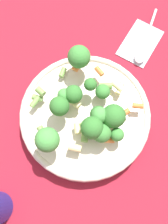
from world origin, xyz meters
name	(u,v)px	position (x,y,z in m)	size (l,w,h in m)	color
ground_plane	(84,119)	(0.00, 0.00, 0.00)	(3.00, 3.00, 0.00)	maroon
bowl	(84,116)	(0.00, 0.00, 0.02)	(0.28, 0.28, 0.04)	beige
pasta_salad	(84,108)	(0.00, 0.00, 0.08)	(0.22, 0.23, 0.08)	#8CB766
napkin	(139,43)	(0.20, -0.13, 0.00)	(0.14, 0.12, 0.01)	#B2BCC6
spoon	(143,46)	(0.18, -0.14, 0.01)	(0.16, 0.07, 0.01)	silver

